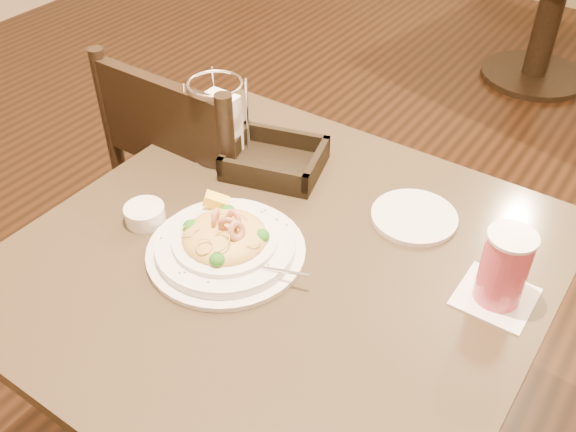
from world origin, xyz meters
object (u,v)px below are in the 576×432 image
Objects in this scene: side_plate at (414,217)px; main_table at (282,340)px; napkin_caddy at (218,126)px; pasta_bowl at (225,243)px; drink_glass at (504,268)px; butter_ramekin at (145,214)px; bread_basket at (275,161)px; dining_chair_near at (212,203)px.

main_table is at bearing -123.22° from side_plate.
main_table is at bearing -32.26° from napkin_caddy.
pasta_bowl is 1.74× the size of napkin_caddy.
side_plate is at bearing 151.70° from drink_glass.
side_plate is 0.52m from butter_ramekin.
bread_basket is 0.14m from napkin_caddy.
pasta_bowl is 2.29× the size of drink_glass.
drink_glass reaches higher than bread_basket.
pasta_bowl is at bearing -130.20° from side_plate.
bread_basket is (-0.52, 0.09, -0.05)m from drink_glass.
pasta_bowl is (-0.09, -0.05, 0.26)m from main_table.
napkin_caddy is 1.10× the size of side_plate.
bread_basket is 3.01× the size of butter_ramekin.
main_table is 5.41× the size of side_plate.
main_table is 11.66× the size of butter_ramekin.
dining_chair_near is at bearing 168.41° from drink_glass.
pasta_bowl is at bearing -149.50° from main_table.
butter_ramekin is at bearing 113.65° from dining_chair_near.
main_table is 0.48m from drink_glass.
bread_basket reaches higher than butter_ramekin.
napkin_caddy is at bearing -173.99° from side_plate.
napkin_caddy reaches higher than main_table.
pasta_bowl reaches higher than main_table.
butter_ramekin is at bearing -110.45° from bread_basket.
dining_chair_near is 0.37m from napkin_caddy.
drink_glass is at bearing 16.71° from butter_ramekin.
napkin_caddy is (-0.29, 0.18, 0.31)m from main_table.
bread_basket is at bearing 165.73° from dining_chair_near.
side_plate is at bearing 35.20° from butter_ramekin.
napkin_caddy reaches higher than side_plate.
drink_glass reaches higher than pasta_bowl.
napkin_caddy is at bearing 130.97° from pasta_bowl.
napkin_caddy reaches higher than butter_ramekin.
napkin_caddy is at bearing 143.95° from dining_chair_near.
napkin_caddy reaches higher than pasta_bowl.
drink_glass is at bearing 18.73° from main_table.
dining_chair_near is 0.54m from pasta_bowl.
drink_glass is at bearing -5.61° from napkin_caddy.
dining_chair_near is 5.59× the size of side_plate.
pasta_bowl is 0.28m from bread_basket.
drink_glass is 0.24m from side_plate.
pasta_bowl is at bearing -158.78° from drink_glass.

